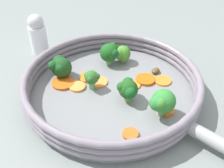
{
  "coord_description": "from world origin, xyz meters",
  "views": [
    {
      "loc": [
        -0.41,
        -0.12,
        0.36
      ],
      "look_at": [
        0.0,
        0.0,
        0.03
      ],
      "focal_mm": 42.0,
      "sensor_mm": 36.0,
      "label": 1
    }
  ],
  "objects_px": {
    "carrot_slice_3": "(163,81)",
    "broccoli_floret_4": "(121,54)",
    "carrot_slice_2": "(77,87)",
    "salt_shaker": "(38,34)",
    "broccoli_floret_5": "(110,52)",
    "skillet": "(112,92)",
    "broccoli_floret_2": "(162,102)",
    "carrot_slice_0": "(98,82)",
    "broccoli_floret_1": "(60,66)",
    "broccoli_floret_3": "(92,78)",
    "carrot_slice_4": "(145,79)",
    "mushroom_piece_0": "(156,71)",
    "carrot_slice_8": "(63,83)",
    "carrot_slice_6": "(166,111)",
    "broccoli_floret_0": "(128,89)",
    "carrot_slice_1": "(134,85)",
    "carrot_slice_5": "(87,77)",
    "carrot_slice_7": "(130,134)"
  },
  "relations": [
    {
      "from": "broccoli_floret_5",
      "to": "mushroom_piece_0",
      "type": "distance_m",
      "value": 0.11
    },
    {
      "from": "carrot_slice_3",
      "to": "carrot_slice_4",
      "type": "distance_m",
      "value": 0.04
    },
    {
      "from": "carrot_slice_5",
      "to": "broccoli_floret_3",
      "type": "distance_m",
      "value": 0.05
    },
    {
      "from": "broccoli_floret_5",
      "to": "skillet",
      "type": "bearing_deg",
      "value": -161.06
    },
    {
      "from": "carrot_slice_5",
      "to": "broccoli_floret_1",
      "type": "relative_size",
      "value": 0.74
    },
    {
      "from": "broccoli_floret_5",
      "to": "salt_shaker",
      "type": "height_order",
      "value": "salt_shaker"
    },
    {
      "from": "carrot_slice_2",
      "to": "carrot_slice_4",
      "type": "bearing_deg",
      "value": -64.07
    },
    {
      "from": "broccoli_floret_0",
      "to": "broccoli_floret_4",
      "type": "height_order",
      "value": "broccoli_floret_0"
    },
    {
      "from": "carrot_slice_0",
      "to": "mushroom_piece_0",
      "type": "bearing_deg",
      "value": -57.62
    },
    {
      "from": "carrot_slice_8",
      "to": "skillet",
      "type": "bearing_deg",
      "value": -83.61
    },
    {
      "from": "skillet",
      "to": "broccoli_floret_2",
      "type": "relative_size",
      "value": 6.26
    },
    {
      "from": "broccoli_floret_3",
      "to": "mushroom_piece_0",
      "type": "xyz_separation_m",
      "value": [
        0.1,
        -0.12,
        -0.02
      ]
    },
    {
      "from": "broccoli_floret_0",
      "to": "salt_shaker",
      "type": "height_order",
      "value": "salt_shaker"
    },
    {
      "from": "carrot_slice_6",
      "to": "broccoli_floret_1",
      "type": "height_order",
      "value": "broccoli_floret_1"
    },
    {
      "from": "broccoli_floret_0",
      "to": "carrot_slice_8",
      "type": "bearing_deg",
      "value": 86.06
    },
    {
      "from": "broccoli_floret_2",
      "to": "salt_shaker",
      "type": "distance_m",
      "value": 0.38
    },
    {
      "from": "carrot_slice_3",
      "to": "carrot_slice_1",
      "type": "bearing_deg",
      "value": 119.84
    },
    {
      "from": "skillet",
      "to": "carrot_slice_4",
      "type": "distance_m",
      "value": 0.08
    },
    {
      "from": "carrot_slice_0",
      "to": "carrot_slice_3",
      "type": "distance_m",
      "value": 0.14
    },
    {
      "from": "broccoli_floret_0",
      "to": "broccoli_floret_2",
      "type": "xyz_separation_m",
      "value": [
        -0.03,
        -0.07,
        0.01
      ]
    },
    {
      "from": "skillet",
      "to": "mushroom_piece_0",
      "type": "xyz_separation_m",
      "value": [
        0.09,
        -0.08,
        0.01
      ]
    },
    {
      "from": "carrot_slice_2",
      "to": "broccoli_floret_4",
      "type": "bearing_deg",
      "value": -28.03
    },
    {
      "from": "carrot_slice_2",
      "to": "mushroom_piece_0",
      "type": "distance_m",
      "value": 0.18
    },
    {
      "from": "carrot_slice_0",
      "to": "carrot_slice_5",
      "type": "height_order",
      "value": "same"
    },
    {
      "from": "carrot_slice_1",
      "to": "broccoli_floret_4",
      "type": "height_order",
      "value": "broccoli_floret_4"
    },
    {
      "from": "carrot_slice_3",
      "to": "broccoli_floret_2",
      "type": "xyz_separation_m",
      "value": [
        -0.11,
        -0.01,
        0.03
      ]
    },
    {
      "from": "carrot_slice_6",
      "to": "broccoli_floret_0",
      "type": "height_order",
      "value": "broccoli_floret_0"
    },
    {
      "from": "carrot_slice_2",
      "to": "salt_shaker",
      "type": "xyz_separation_m",
      "value": [
        0.13,
        0.16,
        0.04
      ]
    },
    {
      "from": "carrot_slice_7",
      "to": "broccoli_floret_1",
      "type": "distance_m",
      "value": 0.23
    },
    {
      "from": "carrot_slice_6",
      "to": "broccoli_floret_1",
      "type": "xyz_separation_m",
      "value": [
        0.05,
        0.24,
        0.03
      ]
    },
    {
      "from": "carrot_slice_3",
      "to": "broccoli_floret_4",
      "type": "distance_m",
      "value": 0.12
    },
    {
      "from": "carrot_slice_4",
      "to": "carrot_slice_6",
      "type": "height_order",
      "value": "carrot_slice_4"
    },
    {
      "from": "skillet",
      "to": "carrot_slice_6",
      "type": "distance_m",
      "value": 0.12
    },
    {
      "from": "carrot_slice_4",
      "to": "broccoli_floret_2",
      "type": "distance_m",
      "value": 0.11
    },
    {
      "from": "broccoli_floret_1",
      "to": "broccoli_floret_3",
      "type": "distance_m",
      "value": 0.08
    },
    {
      "from": "carrot_slice_3",
      "to": "carrot_slice_6",
      "type": "xyz_separation_m",
      "value": [
        -0.09,
        -0.02,
        -0.0
      ]
    },
    {
      "from": "mushroom_piece_0",
      "to": "salt_shaker",
      "type": "bearing_deg",
      "value": 85.21
    },
    {
      "from": "carrot_slice_1",
      "to": "carrot_slice_2",
      "type": "bearing_deg",
      "value": 109.58
    },
    {
      "from": "skillet",
      "to": "carrot_slice_0",
      "type": "xyz_separation_m",
      "value": [
        0.01,
        0.04,
        0.01
      ]
    },
    {
      "from": "broccoli_floret_2",
      "to": "broccoli_floret_3",
      "type": "distance_m",
      "value": 0.16
    },
    {
      "from": "carrot_slice_5",
      "to": "carrot_slice_6",
      "type": "relative_size",
      "value": 1.16
    },
    {
      "from": "broccoli_floret_2",
      "to": "carrot_slice_0",
      "type": "bearing_deg",
      "value": 66.43
    },
    {
      "from": "carrot_slice_0",
      "to": "mushroom_piece_0",
      "type": "distance_m",
      "value": 0.14
    },
    {
      "from": "broccoli_floret_1",
      "to": "carrot_slice_0",
      "type": "bearing_deg",
      "value": -88.39
    },
    {
      "from": "carrot_slice_2",
      "to": "broccoli_floret_0",
      "type": "distance_m",
      "value": 0.12
    },
    {
      "from": "carrot_slice_5",
      "to": "broccoli_floret_0",
      "type": "bearing_deg",
      "value": -113.58
    },
    {
      "from": "carrot_slice_2",
      "to": "carrot_slice_3",
      "type": "distance_m",
      "value": 0.19
    },
    {
      "from": "carrot_slice_3",
      "to": "carrot_slice_6",
      "type": "bearing_deg",
      "value": -168.24
    },
    {
      "from": "carrot_slice_1",
      "to": "broccoli_floret_2",
      "type": "bearing_deg",
      "value": -137.93
    },
    {
      "from": "carrot_slice_6",
      "to": "carrot_slice_7",
      "type": "xyz_separation_m",
      "value": [
        -0.08,
        0.05,
        0.0
      ]
    }
  ]
}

